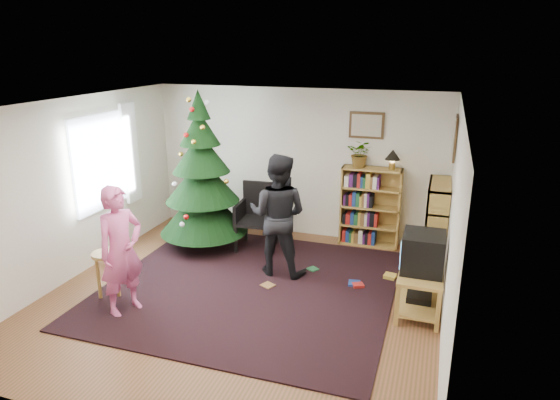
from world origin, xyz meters
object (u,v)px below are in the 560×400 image
(tv_stand, at_px, (420,287))
(person_standing, at_px, (121,251))
(picture_right, at_px, (455,138))
(person_by_chair, at_px, (278,215))
(table_lamp, at_px, (393,156))
(bookshelf_back, at_px, (370,206))
(picture_back, at_px, (367,125))
(christmas_tree, at_px, (202,184))
(crt_tv, at_px, (423,252))
(bookshelf_right, at_px, (436,225))
(stool, at_px, (107,263))
(potted_plant, at_px, (361,154))
(armchair, at_px, (259,213))

(tv_stand, bearing_deg, person_standing, -161.57)
(picture_right, height_order, person_by_chair, picture_right)
(table_lamp, bearing_deg, bookshelf_back, 180.00)
(picture_back, relative_size, christmas_tree, 0.22)
(picture_right, xyz_separation_m, bookshelf_back, (-1.18, 0.59, -1.29))
(bookshelf_back, relative_size, crt_tv, 2.41)
(bookshelf_back, bearing_deg, picture_right, -26.64)
(table_lamp, bearing_deg, bookshelf_right, -38.56)
(tv_stand, relative_size, table_lamp, 2.95)
(stool, bearing_deg, bookshelf_right, 29.40)
(picture_right, bearing_deg, stool, -151.40)
(stool, bearing_deg, table_lamp, 41.12)
(bookshelf_back, height_order, stool, bookshelf_back)
(picture_back, xyz_separation_m, person_standing, (-2.38, -3.24, -1.14))
(person_standing, xyz_separation_m, person_by_chair, (1.44, 1.63, 0.07))
(christmas_tree, relative_size, stool, 4.10)
(picture_right, relative_size, bookshelf_back, 0.46)
(picture_back, relative_size, potted_plant, 1.25)
(potted_plant, xyz_separation_m, table_lamp, (0.50, 0.00, -0.01))
(bookshelf_right, height_order, crt_tv, bookshelf_right)
(crt_tv, bearing_deg, bookshelf_back, 115.17)
(person_standing, relative_size, person_by_chair, 0.92)
(bookshelf_right, bearing_deg, person_standing, 125.17)
(person_by_chair, bearing_deg, armchair, -53.52)
(christmas_tree, bearing_deg, tv_stand, -16.49)
(picture_back, distance_m, person_standing, 4.18)
(tv_stand, height_order, armchair, armchair)
(bookshelf_right, distance_m, potted_plant, 1.62)
(christmas_tree, relative_size, armchair, 2.39)
(tv_stand, xyz_separation_m, crt_tv, (-0.00, 0.00, 0.46))
(potted_plant, bearing_deg, picture_right, -23.20)
(bookshelf_back, bearing_deg, potted_plant, 180.00)
(tv_stand, height_order, person_standing, person_standing)
(armchair, bearing_deg, crt_tv, -30.72)
(picture_back, height_order, christmas_tree, christmas_tree)
(potted_plant, bearing_deg, picture_back, 69.20)
(picture_back, distance_m, bookshelf_back, 1.30)
(person_by_chair, bearing_deg, christmas_tree, -20.29)
(tv_stand, height_order, stool, stool)
(picture_right, distance_m, person_standing, 4.62)
(stool, relative_size, table_lamp, 1.95)
(bookshelf_right, height_order, tv_stand, bookshelf_right)
(bookshelf_back, relative_size, table_lamp, 4.09)
(christmas_tree, height_order, bookshelf_right, christmas_tree)
(crt_tv, bearing_deg, table_lamp, 107.56)
(tv_stand, bearing_deg, bookshelf_right, 84.97)
(stool, distance_m, table_lamp, 4.45)
(crt_tv, distance_m, potted_plant, 2.37)
(person_standing, distance_m, person_by_chair, 2.17)
(stool, xyz_separation_m, table_lamp, (3.26, 2.84, 1.04))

